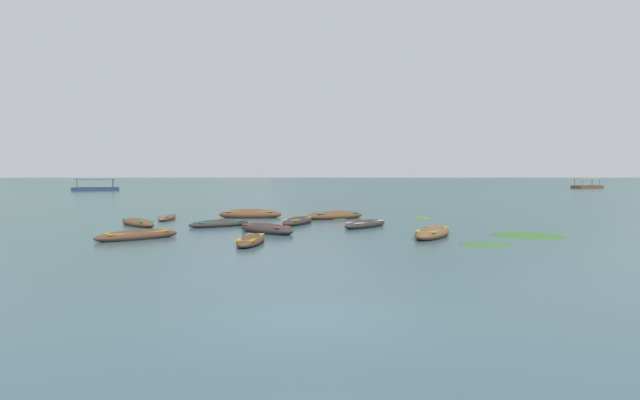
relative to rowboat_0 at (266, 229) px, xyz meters
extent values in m
plane|color=#385660|center=(0.76, 1484.06, -0.19)|extent=(6000.00, 6000.00, 0.00)
cone|color=#56665B|center=(-788.31, 2360.29, 309.49)|extent=(2249.75, 2249.75, 619.36)
cone|color=#56665B|center=(267.94, 2542.62, 183.34)|extent=(1454.45, 1454.45, 367.06)
cone|color=#4C5B56|center=(883.61, 2317.67, 306.67)|extent=(2288.35, 2288.35, 613.72)
cone|color=slate|center=(1557.31, 2294.18, 269.77)|extent=(2303.92, 2303.92, 539.92)
ellipsoid|color=#2D2826|center=(0.00, 0.00, -0.01)|extent=(3.42, 3.73, 0.62)
cube|color=#B22D28|center=(0.00, 0.00, 0.18)|extent=(2.46, 2.69, 0.05)
cube|color=#2D2826|center=(0.00, 0.00, 0.23)|extent=(0.68, 0.59, 0.04)
ellipsoid|color=#2D2826|center=(5.62, 2.25, -0.04)|extent=(3.41, 3.38, 0.52)
cube|color=#B7B2A3|center=(5.62, 2.25, 0.12)|extent=(2.45, 2.43, 0.05)
cube|color=#2D2826|center=(5.62, 2.25, 0.17)|extent=(0.55, 0.56, 0.04)
ellipsoid|color=brown|center=(-7.48, 4.55, -0.03)|extent=(3.14, 3.82, 0.53)
cube|color=#197A56|center=(-7.48, 4.55, 0.13)|extent=(2.26, 2.75, 0.05)
cube|color=brown|center=(-7.48, 4.55, 0.18)|extent=(0.62, 0.47, 0.04)
ellipsoid|color=#2D2826|center=(1.91, 4.42, -0.02)|extent=(2.70, 3.93, 0.56)
cube|color=orange|center=(1.91, 4.42, 0.15)|extent=(1.94, 2.83, 0.05)
cube|color=#2D2826|center=(1.91, 4.42, 0.20)|extent=(0.71, 0.41, 0.04)
ellipsoid|color=brown|center=(4.69, 8.10, 0.01)|extent=(4.48, 2.87, 0.68)
cube|color=#197A56|center=(4.69, 8.10, 0.22)|extent=(3.23, 2.06, 0.05)
cube|color=brown|center=(4.69, 8.10, 0.27)|extent=(0.42, 0.91, 0.04)
ellipsoid|color=brown|center=(-1.08, 9.49, 0.04)|extent=(4.48, 1.80, 0.77)
cube|color=olive|center=(-1.08, 9.49, 0.27)|extent=(3.23, 1.30, 0.05)
cube|color=brown|center=(-1.08, 9.49, 0.32)|extent=(0.18, 0.92, 0.04)
ellipsoid|color=#4C3323|center=(-5.91, -2.06, -0.03)|extent=(3.77, 3.04, 0.55)
cube|color=orange|center=(-5.91, -2.06, 0.14)|extent=(2.71, 2.19, 0.05)
cube|color=#4C3323|center=(-5.91, -2.06, 0.19)|extent=(0.46, 0.62, 0.04)
ellipsoid|color=brown|center=(7.90, -2.63, -0.01)|extent=(3.36, 4.17, 0.62)
cube|color=olive|center=(7.90, -2.63, 0.18)|extent=(2.42, 3.00, 0.05)
cube|color=brown|center=(7.90, -2.63, 0.23)|extent=(0.79, 0.55, 0.04)
ellipsoid|color=#2D2826|center=(-2.67, 3.47, -0.04)|extent=(3.71, 2.59, 0.51)
cube|color=#197A56|center=(-2.67, 3.47, 0.11)|extent=(2.67, 1.86, 0.05)
cube|color=#2D2826|center=(-2.67, 3.47, 0.16)|extent=(0.40, 0.67, 0.04)
ellipsoid|color=#4C3323|center=(-0.66, -4.21, -0.05)|extent=(1.61, 3.64, 0.48)
cube|color=orange|center=(-0.66, -4.21, 0.09)|extent=(1.16, 2.62, 0.05)
cube|color=#4C3323|center=(-0.66, -4.21, 0.14)|extent=(0.69, 0.20, 0.04)
ellipsoid|color=brown|center=(-6.51, 8.35, -0.06)|extent=(1.09, 3.08, 0.45)
cube|color=#28519E|center=(-6.51, 8.35, 0.08)|extent=(0.78, 2.21, 0.05)
cube|color=brown|center=(-6.51, 8.35, 0.13)|extent=(0.54, 0.13, 0.04)
cube|color=brown|center=(75.83, 86.06, 0.08)|extent=(8.65, 5.30, 0.90)
cylinder|color=#4C4742|center=(78.43, 88.08, 1.20)|extent=(0.10, 0.10, 1.80)
cylinder|color=#4C4742|center=(79.12, 86.20, 1.20)|extent=(0.10, 0.10, 1.80)
cylinder|color=#4C4742|center=(72.54, 85.92, 1.20)|extent=(0.10, 0.10, 1.80)
cylinder|color=#4C4742|center=(73.23, 84.05, 1.20)|extent=(0.10, 0.10, 1.80)
cube|color=#9E998E|center=(75.83, 86.06, 2.10)|extent=(7.27, 4.46, 0.12)
cube|color=navy|center=(-33.23, 77.55, 0.08)|extent=(9.17, 5.84, 0.90)
cylinder|color=#4C4742|center=(-30.53, 79.77, 1.20)|extent=(0.10, 0.10, 1.80)
cylinder|color=#4C4742|center=(-29.74, 77.41, 1.20)|extent=(0.10, 0.10, 1.80)
cylinder|color=#4C4742|center=(-36.71, 77.70, 1.20)|extent=(0.10, 0.10, 1.80)
cylinder|color=#4C4742|center=(-35.92, 75.34, 1.20)|extent=(0.10, 0.10, 1.80)
cube|color=#334C75|center=(-33.23, 77.55, 2.10)|extent=(7.70, 4.90, 0.12)
ellipsoid|color=#38662D|center=(4.65, 8.31, -0.19)|extent=(2.55, 2.62, 0.14)
ellipsoid|color=#477033|center=(10.81, 8.32, -0.19)|extent=(1.28, 2.45, 0.14)
ellipsoid|color=#38662D|center=(9.23, -5.57, -0.19)|extent=(2.30, 1.27, 0.14)
ellipsoid|color=#38662D|center=(12.64, -2.72, -0.19)|extent=(4.32, 3.96, 0.14)
camera|label=1|loc=(-0.06, -25.93, 2.70)|focal=28.39mm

